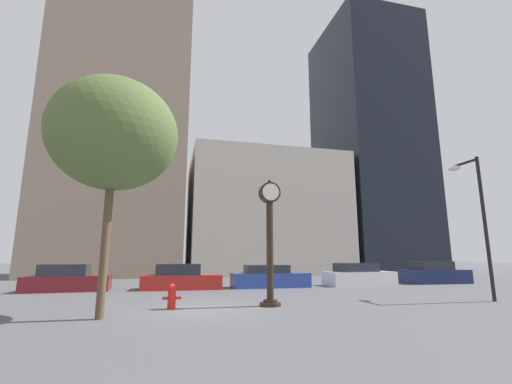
% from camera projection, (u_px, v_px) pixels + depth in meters
% --- Properties ---
extents(ground_plane, '(200.00, 200.00, 0.00)m').
position_uv_depth(ground_plane, '(198.00, 310.00, 11.30)').
color(ground_plane, '#515156').
extents(building_tall_tower, '(12.69, 12.00, 35.54)m').
position_uv_depth(building_tall_tower, '(126.00, 102.00, 36.03)').
color(building_tall_tower, gray).
rests_on(building_tall_tower, ground_plane).
extents(building_storefront_row, '(15.86, 12.00, 12.33)m').
position_uv_depth(building_storefront_row, '(263.00, 216.00, 37.41)').
color(building_storefront_row, beige).
rests_on(building_storefront_row, ground_plane).
extents(building_glass_modern, '(10.03, 12.00, 30.82)m').
position_uv_depth(building_glass_modern, '(368.00, 145.00, 42.36)').
color(building_glass_modern, black).
rests_on(building_glass_modern, ground_plane).
extents(street_clock, '(0.78, 0.76, 4.62)m').
position_uv_depth(street_clock, '(270.00, 234.00, 12.66)').
color(street_clock, black).
rests_on(street_clock, ground_plane).
extents(car_maroon, '(4.13, 2.15, 1.36)m').
position_uv_depth(car_maroon, '(67.00, 280.00, 17.68)').
color(car_maroon, maroon).
rests_on(car_maroon, ground_plane).
extents(car_red, '(4.34, 2.13, 1.35)m').
position_uv_depth(car_red, '(181.00, 278.00, 18.80)').
color(car_red, red).
rests_on(car_red, ground_plane).
extents(car_blue, '(4.44, 1.76, 1.27)m').
position_uv_depth(car_blue, '(269.00, 278.00, 19.90)').
color(car_blue, '#28429E').
rests_on(car_blue, ground_plane).
extents(car_white, '(4.40, 1.97, 1.36)m').
position_uv_depth(car_white, '(359.00, 276.00, 21.30)').
color(car_white, silver).
rests_on(car_white, ground_plane).
extents(car_navy, '(4.37, 2.00, 1.45)m').
position_uv_depth(car_navy, '(434.00, 274.00, 22.87)').
color(car_navy, '#19234C').
rests_on(car_navy, ground_plane).
extents(fire_hydrant_near, '(0.62, 0.27, 0.82)m').
position_uv_depth(fire_hydrant_near, '(172.00, 296.00, 11.55)').
color(fire_hydrant_near, red).
rests_on(fire_hydrant_near, ground_plane).
extents(street_lamp_right, '(0.36, 1.57, 5.93)m').
position_uv_depth(street_lamp_right, '(474.00, 203.00, 14.59)').
color(street_lamp_right, black).
rests_on(street_lamp_right, ground_plane).
extents(bare_tree, '(3.87, 3.87, 7.20)m').
position_uv_depth(bare_tree, '(114.00, 135.00, 10.60)').
color(bare_tree, brown).
rests_on(bare_tree, ground_plane).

